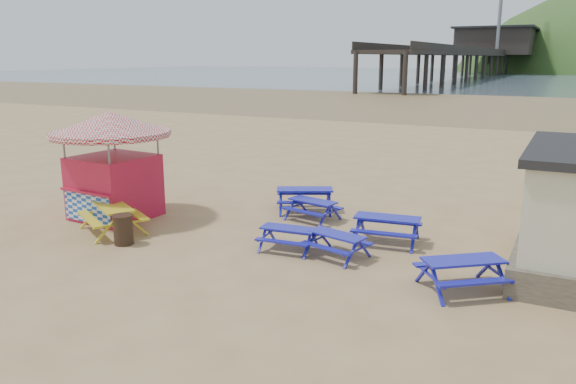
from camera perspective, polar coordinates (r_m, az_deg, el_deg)
The scene contains 13 objects.
ground at distance 17.04m, azimuth -1.67°, elevation -4.40°, with size 400.00×400.00×0.00m, color tan.
wet_sand at distance 69.83m, azimuth 20.88°, elevation 8.34°, with size 400.00×400.00×0.00m, color olive.
sea at distance 184.44m, azimuth 25.19°, elevation 10.64°, with size 400.00×400.00×0.00m, color #445662.
picnic_table_blue_a at distance 19.55m, azimuth 1.71°, elevation -0.81°, with size 2.43×2.27×0.81m.
picnic_table_blue_b at distance 18.52m, azimuth 2.52°, elevation -1.84°, with size 1.84×1.60×0.68m.
picnic_table_blue_c at distance 16.50m, azimuth 10.02°, elevation -3.80°, with size 2.05×1.74×0.78m.
picnic_table_blue_d at distance 15.18m, azimuth 4.99°, elevation -5.42°, with size 1.81×1.59×0.65m.
picnic_table_blue_e at distance 15.69m, azimuth 0.06°, elevation -4.75°, with size 1.65×1.39×0.64m.
picnic_table_blue_f at distance 13.60m, azimuth 17.31°, elevation -8.05°, with size 2.36×2.29×0.77m.
picnic_table_yellow at distance 18.06m, azimuth -17.34°, elevation -2.57°, with size 2.60×2.46×0.86m.
ice_cream_kiosk at distance 19.33m, azimuth -17.44°, elevation 3.93°, with size 4.23×4.23×3.54m.
litter_bin at distance 16.78m, azimuth -16.40°, elevation -3.67°, with size 0.59×0.59×0.87m.
pier at distance 194.15m, azimuth 20.05°, elevation 12.79°, with size 24.00×220.00×39.29m.
Camera 1 is at (7.84, -14.19, 5.24)m, focal length 35.00 mm.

